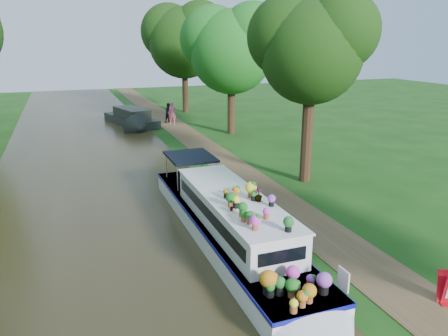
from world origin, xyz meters
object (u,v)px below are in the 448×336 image
Objects in this scene: second_boat at (132,119)px; pedestrian_pink at (172,113)px; plant_boat at (234,224)px; pedestrian_dark at (169,113)px.

pedestrian_pink is at bearing -29.70° from second_boat.
pedestrian_pink is (3.45, 22.57, 0.10)m from plant_boat.
plant_boat is 23.80m from pedestrian_dark.
pedestrian_pink is 1.14× the size of pedestrian_dark.
plant_boat is at bearing -121.66° from pedestrian_dark.
pedestrian_pink is 0.99m from pedestrian_dark.
plant_boat is 7.29× the size of pedestrian_pink.
pedestrian_pink is at bearing -110.90° from pedestrian_dark.
plant_boat is 8.28× the size of pedestrian_dark.
pedestrian_dark is at bearing 81.78° from plant_boat.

